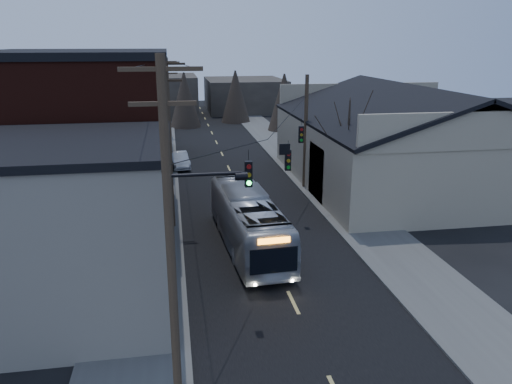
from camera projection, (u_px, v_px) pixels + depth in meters
road_surface at (232, 174)px, 42.23m from camera, size 9.00×110.00×0.02m
sidewalk_left at (153, 177)px, 41.18m from camera, size 4.00×110.00×0.12m
sidewalk_right at (306, 170)px, 43.26m from camera, size 4.00×110.00×0.12m
building_clapboard at (71, 231)px, 19.97m from camera, size 8.00×8.00×7.00m
building_brick at (84, 142)px, 29.75m from camera, size 10.00×12.00×10.00m
building_left_far at (119, 125)px, 45.36m from camera, size 9.00×14.00×7.00m
warehouse at (405, 150)px, 38.81m from camera, size 16.16×20.60×7.73m
building_far_left at (162, 96)px, 73.43m from camera, size 10.00×12.00×6.00m
building_far_right at (245, 95)px, 80.37m from camera, size 12.00×14.00×5.00m
bare_tree at (347, 155)px, 32.79m from camera, size 0.40×0.40×7.20m
utility_lines at (196, 128)px, 34.77m from camera, size 11.24×45.28×10.50m
bus at (248, 221)px, 26.88m from camera, size 3.16×10.85×2.99m
parked_car at (179, 160)px, 44.23m from camera, size 1.96×4.34×1.38m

